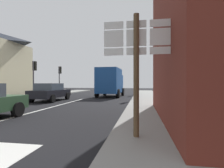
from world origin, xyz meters
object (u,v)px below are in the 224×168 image
at_px(route_sign_post, 136,62).
at_px(traffic_light_near_right, 135,72).
at_px(traffic_light_far_right, 137,75).
at_px(traffic_light_far_left, 60,74).
at_px(delivery_truck, 110,82).
at_px(sedan_far, 50,92).
at_px(traffic_light_near_left, 34,71).

height_order(route_sign_post, traffic_light_near_right, traffic_light_near_right).
xyz_separation_m(traffic_light_far_right, traffic_light_far_left, (-9.80, -1.30, 0.11)).
distance_m(delivery_truck, traffic_light_far_right, 4.59).
height_order(sedan_far, traffic_light_far_left, traffic_light_far_left).
bearing_deg(route_sign_post, traffic_light_near_left, 132.28).
height_order(traffic_light_near_left, traffic_light_near_right, traffic_light_near_left).
bearing_deg(delivery_truck, traffic_light_near_right, -48.42).
relative_size(delivery_truck, route_sign_post, 1.59).
xyz_separation_m(sedan_far, traffic_light_near_left, (-2.84, 2.07, 1.93)).
bearing_deg(traffic_light_near_left, traffic_light_far_right, 34.55).
bearing_deg(traffic_light_far_right, traffic_light_near_right, -90.00).
distance_m(delivery_truck, traffic_light_far_left, 7.40).
bearing_deg(traffic_light_far_right, route_sign_post, -88.74).
distance_m(route_sign_post, traffic_light_far_right, 17.98).
bearing_deg(traffic_light_near_left, traffic_light_near_right, 0.45).
distance_m(route_sign_post, traffic_light_near_right, 11.31).
bearing_deg(traffic_light_far_right, traffic_light_near_left, -145.45).
bearing_deg(route_sign_post, traffic_light_far_right, 91.26).
xyz_separation_m(traffic_light_far_right, traffic_light_near_right, (-0.00, -6.67, -0.07)).
bearing_deg(traffic_light_far_left, delivery_truck, -17.50).
bearing_deg(traffic_light_far_left, traffic_light_near_right, -28.73).
height_order(traffic_light_far_left, traffic_light_near_right, traffic_light_far_left).
relative_size(traffic_light_near_left, traffic_light_near_right, 1.07).
relative_size(route_sign_post, traffic_light_far_left, 0.88).
relative_size(route_sign_post, traffic_light_near_right, 0.95).
bearing_deg(traffic_light_far_left, traffic_light_far_right, 7.56).
xyz_separation_m(traffic_light_far_right, traffic_light_near_left, (-9.80, -6.75, 0.11)).
bearing_deg(traffic_light_far_left, traffic_light_near_left, -90.00).
height_order(route_sign_post, traffic_light_far_right, traffic_light_far_right).
height_order(delivery_truck, traffic_light_far_left, traffic_light_far_left).
distance_m(sedan_far, delivery_truck, 6.80).
bearing_deg(route_sign_post, traffic_light_near_right, 92.00).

